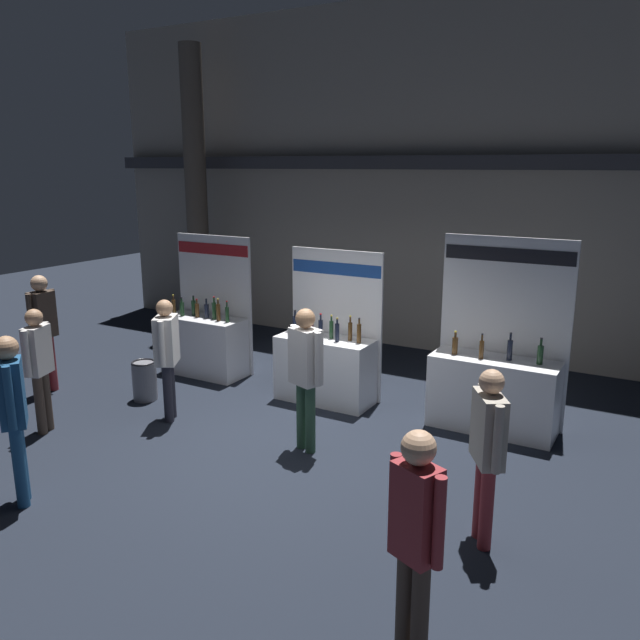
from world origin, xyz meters
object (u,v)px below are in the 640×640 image
Objects in this scene: exhibitor_booth_0 at (205,339)px; exhibitor_booth_2 at (494,385)px; visitor_8 at (13,406)px; visitor_1 at (415,533)px; trash_bin at (145,380)px; visitor_7 at (167,348)px; visitor_5 at (488,442)px; exhibitor_booth_1 at (326,363)px; visitor_4 at (43,323)px; visitor_2 at (306,367)px; visitor_0 at (39,361)px.

exhibitor_booth_2 is at bearing 0.91° from exhibitor_booth_0.
exhibitor_booth_2 is 1.40× the size of visitor_8.
exhibitor_booth_2 is 4.43m from visitor_1.
visitor_7 is (0.86, -0.39, 0.72)m from trash_bin.
trash_bin is at bearing 46.49° from visitor_5.
visitor_5 is at bearing -76.85° from exhibitor_booth_2.
visitor_5 is (0.62, -2.66, 0.39)m from exhibitor_booth_2.
visitor_5 is 4.59m from visitor_7.
visitor_4 is (-3.87, -1.80, 0.51)m from exhibitor_booth_1.
exhibitor_booth_0 is at bearing -41.81° from visitor_4.
exhibitor_booth_0 is 5.99m from visitor_5.
exhibitor_booth_0 is 0.91× the size of exhibitor_booth_2.
visitor_1 is (3.02, -4.19, 0.45)m from exhibitor_booth_1.
visitor_7 is (-2.10, -0.11, -0.05)m from visitor_2.
visitor_1 reaches higher than visitor_7.
trash_bin is at bearing -4.89° from visitor_1.
visitor_0 is at bearing -75.24° from visitor_7.
visitor_4 reaches higher than visitor_1.
visitor_0 is 0.98× the size of visitor_5.
visitor_2 is 1.06× the size of visitor_5.
exhibitor_booth_1 reaches higher than visitor_0.
exhibitor_booth_0 reaches higher than visitor_0.
trash_bin is (-4.76, -1.49, -0.32)m from exhibitor_booth_2.
exhibitor_booth_1 is 2.70m from trash_bin.
visitor_4 is 1.08× the size of visitor_5.
trash_bin is (0.01, -1.42, -0.29)m from exhibitor_booth_0.
exhibitor_booth_0 is 2.48m from visitor_4.
exhibitor_booth_0 is 2.36m from exhibitor_booth_1.
exhibitor_booth_2 reaches higher than visitor_8.
trash_bin is at bearing -144.34° from visitor_7.
trash_bin is 1.18m from visitor_7.
trash_bin is 0.33× the size of visitor_2.
exhibitor_booth_1 is 1.26× the size of visitor_1.
trash_bin is at bearing 150.02° from visitor_8.
exhibitor_booth_2 is 5.88m from visitor_0.
exhibitor_booth_1 is 3.94m from visitor_5.
visitor_2 is at bearing -90.76° from visitor_4.
visitor_1 is at bearing -54.20° from exhibitor_booth_1.
visitor_4 is at bearing 53.07° from visitor_5.
visitor_1 reaches higher than trash_bin.
exhibitor_booth_1 reaches higher than visitor_5.
visitor_7 is (-1.49, -1.70, 0.44)m from exhibitor_booth_1.
exhibitor_booth_0 is at bearing 170.46° from visitor_2.
visitor_1 reaches higher than visitor_0.
visitor_5 is (5.38, -1.16, 0.71)m from trash_bin.
visitor_1 is at bearing 31.31° from visitor_7.
trash_bin is 5.55m from visitor_5.
exhibitor_booth_0 reaches higher than visitor_8.
visitor_8 is at bearing -24.55° from visitor_7.
visitor_4 is at bearing 177.18° from visitor_8.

